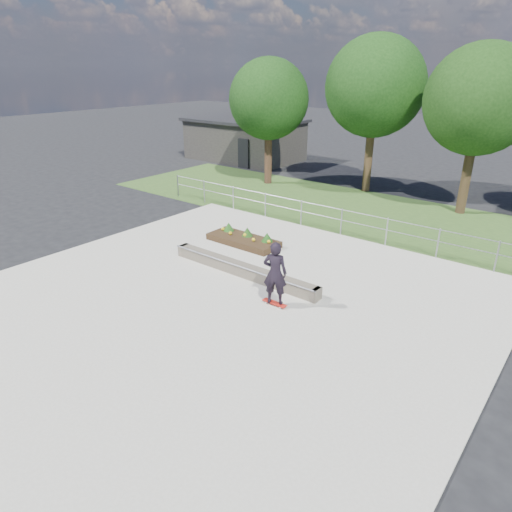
{
  "coord_description": "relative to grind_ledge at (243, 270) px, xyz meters",
  "views": [
    {
      "loc": [
        8.47,
        -8.92,
        6.7
      ],
      "look_at": [
        0.2,
        1.5,
        1.1
      ],
      "focal_mm": 32.0,
      "sensor_mm": 36.0,
      "label": 1
    }
  ],
  "objects": [
    {
      "name": "skateboarder",
      "position": [
        2.08,
        -1.01,
        0.84
      ],
      "size": [
        0.83,
        0.71,
        2.02
      ],
      "color": "white",
      "rests_on": "concrete_slab"
    },
    {
      "name": "concrete_slab",
      "position": [
        0.64,
        -1.83,
        -0.23
      ],
      "size": [
        15.0,
        15.0,
        0.06
      ],
      "primitive_type": "cube",
      "color": "#AFAB9B",
      "rests_on": "ground"
    },
    {
      "name": "tree_far_left",
      "position": [
        -7.36,
        11.17,
        4.59
      ],
      "size": [
        4.55,
        4.55,
        7.15
      ],
      "color": "#362015",
      "rests_on": "ground"
    },
    {
      "name": "ground",
      "position": [
        0.64,
        -1.83,
        -0.26
      ],
      "size": [
        120.0,
        120.0,
        0.0
      ],
      "primitive_type": "plane",
      "color": "black",
      "rests_on": "ground"
    },
    {
      "name": "building",
      "position": [
        -13.36,
        16.17,
        1.25
      ],
      "size": [
        8.4,
        5.4,
        3.0
      ],
      "color": "#282724",
      "rests_on": "ground"
    },
    {
      "name": "grass_verge",
      "position": [
        0.64,
        9.17,
        -0.25
      ],
      "size": [
        30.0,
        8.0,
        0.02
      ],
      "primitive_type": "cube",
      "color": "#304D1E",
      "rests_on": "ground"
    },
    {
      "name": "tree_mid_left",
      "position": [
        -1.86,
        13.17,
        5.34
      ],
      "size": [
        5.25,
        5.25,
        8.25
      ],
      "color": "#382516",
      "rests_on": "ground"
    },
    {
      "name": "tree_mid_right",
      "position": [
        3.64,
        12.17,
        4.97
      ],
      "size": [
        4.9,
        4.9,
        7.7
      ],
      "color": "#322214",
      "rests_on": "ground"
    },
    {
      "name": "planter_bed",
      "position": [
        -1.91,
        2.37,
        -0.02
      ],
      "size": [
        3.0,
        1.2,
        0.61
      ],
      "color": "black",
      "rests_on": "concrete_slab"
    },
    {
      "name": "fence",
      "position": [
        0.64,
        5.67,
        0.51
      ],
      "size": [
        20.06,
        0.06,
        1.2
      ],
      "color": "gray",
      "rests_on": "ground"
    },
    {
      "name": "grind_ledge",
      "position": [
        0.0,
        0.0,
        0.0
      ],
      "size": [
        6.0,
        0.44,
        0.43
      ],
      "color": "brown",
      "rests_on": "concrete_slab"
    }
  ]
}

